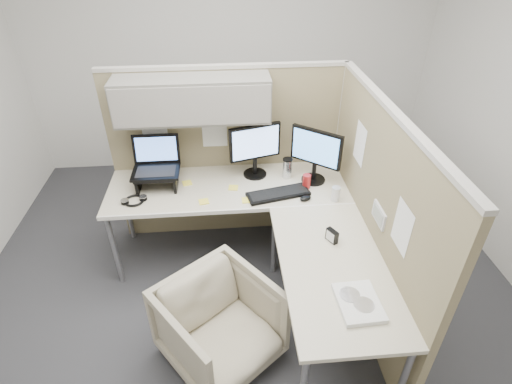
{
  "coord_description": "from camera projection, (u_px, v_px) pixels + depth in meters",
  "views": [
    {
      "loc": [
        -0.12,
        -2.25,
        2.56
      ],
      "look_at": [
        0.1,
        0.25,
        0.85
      ],
      "focal_mm": 28.0,
      "sensor_mm": 36.0,
      "label": 1
    }
  ],
  "objects": [
    {
      "name": "ground",
      "position": [
        247.0,
        294.0,
        3.3
      ],
      "size": [
        4.5,
        4.5,
        0.0
      ],
      "primitive_type": "plane",
      "color": "#2D2D31",
      "rests_on": "ground"
    },
    {
      "name": "partition_back",
      "position": [
        212.0,
        131.0,
        3.35
      ],
      "size": [
        2.0,
        0.36,
        1.63
      ],
      "color": "#8B7E5B",
      "rests_on": "ground"
    },
    {
      "name": "partition_right",
      "position": [
        371.0,
        215.0,
        2.85
      ],
      "size": [
        0.07,
        2.03,
        1.63
      ],
      "color": "#8B7E5B",
      "rests_on": "ground"
    },
    {
      "name": "desk",
      "position": [
        261.0,
        219.0,
        3.03
      ],
      "size": [
        2.0,
        1.98,
        0.73
      ],
      "color": "beige",
      "rests_on": "ground"
    },
    {
      "name": "office_chair",
      "position": [
        220.0,
        322.0,
        2.65
      ],
      "size": [
        0.93,
        0.92,
        0.7
      ],
      "primitive_type": "imported",
      "rotation": [
        0.0,
        0.0,
        0.65
      ],
      "color": "#B5A78F",
      "rests_on": "ground"
    },
    {
      "name": "monitor_left",
      "position": [
        255.0,
        147.0,
        3.31
      ],
      "size": [
        0.43,
        0.2,
        0.47
      ],
      "rotation": [
        0.0,
        0.0,
        0.28
      ],
      "color": "black",
      "rests_on": "desk"
    },
    {
      "name": "monitor_right",
      "position": [
        316.0,
        152.0,
        3.24
      ],
      "size": [
        0.36,
        0.3,
        0.47
      ],
      "rotation": [
        0.0,
        0.0,
        -0.68
      ],
      "color": "black",
      "rests_on": "desk"
    },
    {
      "name": "laptop_station",
      "position": [
        156.0,
        169.0,
        3.26
      ],
      "size": [
        0.38,
        0.33,
        0.4
      ],
      "color": "black",
      "rests_on": "desk"
    },
    {
      "name": "keyboard",
      "position": [
        278.0,
        194.0,
        3.2
      ],
      "size": [
        0.53,
        0.28,
        0.02
      ],
      "primitive_type": "cube",
      "rotation": [
        0.0,
        0.0,
        0.22
      ],
      "color": "black",
      "rests_on": "desk"
    },
    {
      "name": "mouse",
      "position": [
        306.0,
        198.0,
        3.15
      ],
      "size": [
        0.11,
        0.1,
        0.03
      ],
      "primitive_type": "ellipsoid",
      "rotation": [
        0.0,
        0.0,
        0.42
      ],
      "color": "black",
      "rests_on": "desk"
    },
    {
      "name": "travel_mug",
      "position": [
        287.0,
        168.0,
        3.39
      ],
      "size": [
        0.08,
        0.08,
        0.18
      ],
      "color": "silver",
      "rests_on": "desk"
    },
    {
      "name": "soda_can_green",
      "position": [
        336.0,
        194.0,
        3.12
      ],
      "size": [
        0.07,
        0.07,
        0.12
      ],
      "primitive_type": "cylinder",
      "color": "silver",
      "rests_on": "desk"
    },
    {
      "name": "soda_can_silver",
      "position": [
        307.0,
        181.0,
        3.27
      ],
      "size": [
        0.07,
        0.07,
        0.12
      ],
      "primitive_type": "cylinder",
      "color": "#B21E1E",
      "rests_on": "desk"
    },
    {
      "name": "sticky_note_c",
      "position": [
        187.0,
        183.0,
        3.35
      ],
      "size": [
        0.09,
        0.09,
        0.01
      ],
      "primitive_type": "cube",
      "rotation": [
        0.0,
        0.0,
        0.26
      ],
      "color": "yellow",
      "rests_on": "desk"
    },
    {
      "name": "sticky_note_d",
      "position": [
        233.0,
        188.0,
        3.29
      ],
      "size": [
        0.09,
        0.09,
        0.01
      ],
      "primitive_type": "cube",
      "rotation": [
        0.0,
        0.0,
        -0.14
      ],
      "color": "yellow",
      "rests_on": "desk"
    },
    {
      "name": "sticky_note_a",
      "position": [
        204.0,
        202.0,
        3.13
      ],
      "size": [
        0.09,
        0.09,
        0.01
      ],
      "primitive_type": "cube",
      "rotation": [
        0.0,
        0.0,
        0.19
      ],
      "color": "yellow",
      "rests_on": "desk"
    },
    {
      "name": "sticky_note_b",
      "position": [
        247.0,
        200.0,
        3.15
      ],
      "size": [
        0.08,
        0.08,
        0.01
      ],
      "primitive_type": "cube",
      "rotation": [
        0.0,
        0.0,
        -0.01
      ],
      "color": "yellow",
      "rests_on": "desk"
    },
    {
      "name": "headphones",
      "position": [
        134.0,
        200.0,
        3.13
      ],
      "size": [
        0.2,
        0.2,
        0.03
      ],
      "rotation": [
        0.0,
        0.0,
        0.27
      ],
      "color": "black",
      "rests_on": "desk"
    },
    {
      "name": "paper_stack",
      "position": [
        358.0,
        303.0,
        2.29
      ],
      "size": [
        0.25,
        0.31,
        0.03
      ],
      "rotation": [
        0.0,
        0.0,
        0.04
      ],
      "color": "white",
      "rests_on": "desk"
    },
    {
      "name": "desk_clock",
      "position": [
        332.0,
        236.0,
        2.73
      ],
      "size": [
        0.08,
        0.1,
        0.09
      ],
      "rotation": [
        0.0,
        0.0,
        -1.06
      ],
      "color": "black",
      "rests_on": "desk"
    }
  ]
}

